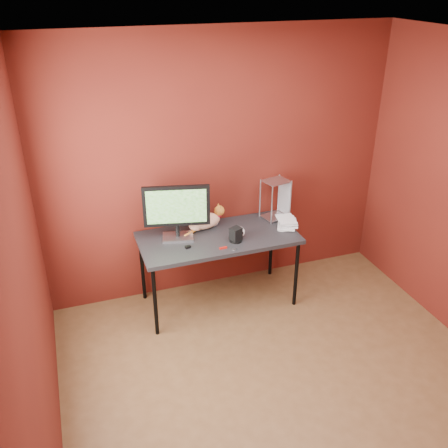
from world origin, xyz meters
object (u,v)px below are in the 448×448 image
object	(u,v)px
monitor	(177,210)
speaker	(236,235)
cat	(205,221)
skull_mug	(239,232)
desk	(218,241)
book_stack	(281,183)

from	to	relation	value
monitor	speaker	world-z (taller)	monitor
cat	skull_mug	size ratio (longest dim) A/B	3.93
desk	cat	world-z (taller)	cat
cat	speaker	size ratio (longest dim) A/B	3.31
cat	speaker	xyz separation A→B (m)	(0.19, -0.35, -0.01)
desk	book_stack	world-z (taller)	book_stack
book_stack	desk	bearing A→B (deg)	-178.89
skull_mug	monitor	bearing A→B (deg)	177.05
monitor	speaker	size ratio (longest dim) A/B	4.41
desk	cat	bearing A→B (deg)	108.73
desk	skull_mug	xyz separation A→B (m)	(0.18, -0.09, 0.11)
monitor	skull_mug	distance (m)	0.63
desk	monitor	size ratio (longest dim) A/B	2.48
monitor	book_stack	bearing A→B (deg)	8.54
monitor	book_stack	distance (m)	1.02
desk	monitor	distance (m)	0.52
monitor	cat	distance (m)	0.39
skull_mug	book_stack	world-z (taller)	book_stack
speaker	book_stack	distance (m)	0.66
cat	desk	bearing A→B (deg)	-81.29
monitor	desk	bearing A→B (deg)	-0.53
book_stack	speaker	bearing A→B (deg)	-162.63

